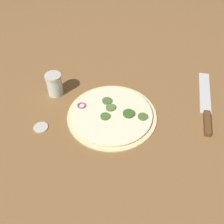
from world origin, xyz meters
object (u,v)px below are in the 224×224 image
Objects in this scene: pizza at (112,114)px; spice_jar at (54,84)px; loose_cap at (41,127)px; knife at (206,110)px.

spice_jar is at bearing -22.91° from pizza.
loose_cap is (0.23, 0.08, -0.00)m from pizza.
knife is at bearing -171.09° from pizza.
pizza is 0.24m from loose_cap.
knife is 3.91× the size of spice_jar.
spice_jar is (0.55, -0.04, 0.04)m from knife.
pizza is at bearing 157.09° from spice_jar.
knife is 0.55m from spice_jar.
pizza reaches higher than loose_cap.
spice_jar is at bearing -93.03° from loose_cap.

